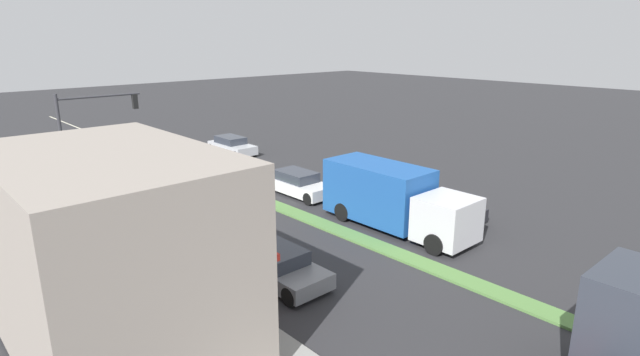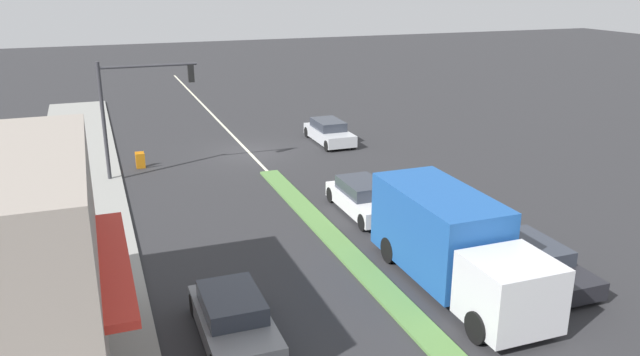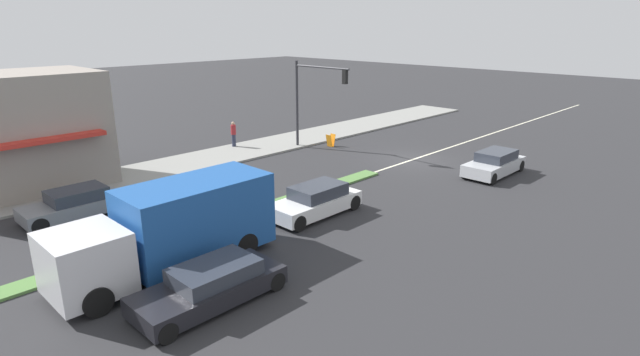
% 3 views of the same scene
% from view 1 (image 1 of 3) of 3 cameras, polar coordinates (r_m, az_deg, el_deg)
% --- Properties ---
extents(ground_plane, '(160.00, 160.00, 0.00)m').
position_cam_1_polar(ground_plane, '(21.89, 5.48, -7.40)').
color(ground_plane, '#2B2B2D').
extents(sidewalk_right, '(4.00, 73.00, 0.12)m').
position_cam_1_polar(sidewalk_right, '(16.60, -15.39, -15.81)').
color(sidewalk_right, gray).
rests_on(sidewalk_right, ground).
extents(median_strip, '(0.90, 46.00, 0.10)m').
position_cam_1_polar(median_strip, '(17.84, 28.16, -14.91)').
color(median_strip, '#568442').
rests_on(median_strip, ground).
extents(lane_marking_center, '(0.16, 60.00, 0.01)m').
position_cam_1_polar(lane_marking_center, '(35.85, -16.30, 1.32)').
color(lane_marking_center, beige).
rests_on(lane_marking_center, ground).
extents(building_corner_store, '(5.81, 7.82, 5.66)m').
position_cam_1_polar(building_corner_store, '(14.74, -22.46, -8.05)').
color(building_corner_store, gray).
rests_on(building_corner_store, sidewalk_right).
extents(traffic_signal_main, '(4.59, 0.34, 5.60)m').
position_cam_1_polar(traffic_signal_main, '(30.52, -25.02, 5.49)').
color(traffic_signal_main, '#333338').
rests_on(traffic_signal_main, sidewalk_right).
extents(pedestrian, '(0.34, 0.34, 1.67)m').
position_cam_1_polar(pedestrian, '(27.09, -30.55, -2.75)').
color(pedestrian, '#282D42').
rests_on(pedestrian, sidewalk_right).
extents(warning_aframe_sign, '(0.45, 0.53, 0.84)m').
position_cam_1_polar(warning_aframe_sign, '(32.76, -24.90, -0.12)').
color(warning_aframe_sign, orange).
rests_on(warning_aframe_sign, ground).
extents(delivery_truck, '(2.44, 7.50, 2.87)m').
position_cam_1_polar(delivery_truck, '(23.26, 8.29, -2.21)').
color(delivery_truck, silver).
rests_on(delivery_truck, ground).
extents(suv_grey, '(1.84, 4.11, 1.27)m').
position_cam_1_polar(suv_grey, '(18.45, -4.84, -9.92)').
color(suv_grey, slate).
rests_on(suv_grey, ground).
extents(sedan_dark, '(1.90, 4.56, 1.20)m').
position_cam_1_polar(sedan_dark, '(25.41, 13.09, -3.01)').
color(sedan_dark, black).
rests_on(sedan_dark, ground).
extents(van_white, '(1.79, 4.30, 1.34)m').
position_cam_1_polar(van_white, '(28.07, -2.50, -0.65)').
color(van_white, silver).
rests_on(van_white, ground).
extents(sedan_silver, '(1.77, 4.27, 1.32)m').
position_cam_1_polar(sedan_silver, '(38.48, -10.04, 3.65)').
color(sedan_silver, '#B7BABF').
rests_on(sedan_silver, ground).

